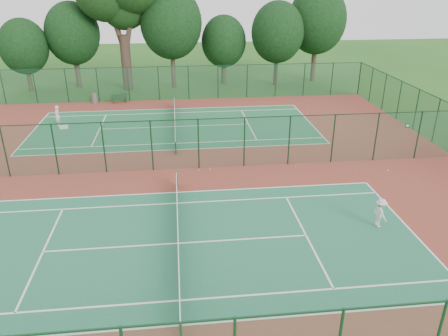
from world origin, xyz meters
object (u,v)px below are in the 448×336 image
Objects in this scene: player_near at (380,213)px; kit_bag at (64,127)px; player_far at (57,116)px; bench at (119,98)px; trash_bin at (95,98)px.

player_near is 26.86m from kit_bag.
player_far is at bearing 37.86° from player_near.
player_near reaches higher than bench.
player_far is (-20.46, 18.99, 0.09)m from player_near.
kit_bag is at bearing -132.70° from bench.
player_near is 0.98× the size of bench.
player_far is at bearing -139.36° from bench.
bench is at bearing 157.80° from player_far.
kit_bag is at bearing 38.35° from player_near.
player_far reaches higher than bench.
trash_bin is (-18.44, 26.01, -0.30)m from player_near.
trash_bin is 8.04m from kit_bag.
trash_bin is (2.02, 7.02, -0.38)m from player_far.
player_far reaches higher than player_near.
trash_bin is 0.62× the size of bench.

